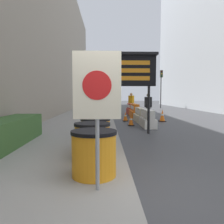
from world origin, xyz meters
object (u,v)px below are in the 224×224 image
(jersey_barrier_white, at_px, (147,119))
(pedestrian_passerby, at_px, (148,104))
(message_board, at_px, (124,71))
(barrel_drum_foreground, at_px, (94,153))
(barrel_drum_middle, at_px, (92,141))
(traffic_cone_far, at_px, (125,116))
(traffic_light_near_curb, at_px, (117,84))
(jersey_barrier_cream, at_px, (140,115))
(pedestrian_worker, at_px, (131,101))
(traffic_cone_mid, at_px, (131,120))
(barrel_drum_back, at_px, (95,133))
(traffic_cone_near, at_px, (162,116))
(jersey_barrier_orange_near, at_px, (135,111))
(traffic_light_far_side, at_px, (161,81))
(warning_sign, at_px, (97,94))
(jersey_barrier_red_striped, at_px, (131,110))

(jersey_barrier_white, relative_size, pedestrian_passerby, 1.09)
(message_board, distance_m, pedestrian_passerby, 5.28)
(barrel_drum_foreground, distance_m, barrel_drum_middle, 1.04)
(traffic_cone_far, distance_m, traffic_light_near_curb, 9.79)
(jersey_barrier_white, relative_size, jersey_barrier_cream, 0.92)
(jersey_barrier_white, distance_m, pedestrian_worker, 8.98)
(traffic_cone_mid, relative_size, pedestrian_passerby, 0.34)
(barrel_drum_back, xyz_separation_m, message_board, (1.00, 2.80, 1.95))
(jersey_barrier_cream, height_order, traffic_cone_near, jersey_barrier_cream)
(traffic_light_near_curb, distance_m, pedestrian_passerby, 9.34)
(jersey_barrier_orange_near, xyz_separation_m, traffic_light_far_side, (4.64, 10.90, 2.84))
(warning_sign, distance_m, pedestrian_worker, 16.52)
(barrel_drum_middle, xyz_separation_m, traffic_cone_far, (1.48, 8.12, -0.25))
(jersey_barrier_red_striped, xyz_separation_m, traffic_light_near_curb, (-0.85, 4.71, 2.31))
(warning_sign, height_order, jersey_barrier_red_striped, warning_sign)
(barrel_drum_middle, xyz_separation_m, traffic_light_far_side, (6.97, 21.36, 2.72))
(warning_sign, height_order, jersey_barrier_white, warning_sign)
(jersey_barrier_white, height_order, pedestrian_worker, pedestrian_worker)
(jersey_barrier_orange_near, bearing_deg, traffic_cone_mid, -99.95)
(barrel_drum_middle, bearing_deg, traffic_cone_far, 79.70)
(traffic_light_far_side, bearing_deg, barrel_drum_back, -108.87)
(barrel_drum_middle, distance_m, jersey_barrier_red_striped, 13.11)
(warning_sign, xyz_separation_m, jersey_barrier_red_striped, (2.16, 14.52, -1.15))
(barrel_drum_foreground, bearing_deg, traffic_light_near_curb, 85.72)
(barrel_drum_middle, height_order, traffic_cone_far, barrel_drum_middle)
(jersey_barrier_cream, distance_m, traffic_light_near_curb, 10.00)
(message_board, xyz_separation_m, traffic_cone_mid, (0.56, 2.32, -2.20))
(warning_sign, distance_m, jersey_barrier_orange_near, 12.32)
(jersey_barrier_white, distance_m, traffic_cone_mid, 0.85)
(message_board, xyz_separation_m, jersey_barrier_cream, (1.31, 4.09, -2.13))
(barrel_drum_foreground, height_order, traffic_light_near_curb, traffic_light_near_curb)
(barrel_drum_middle, relative_size, jersey_barrier_red_striped, 0.37)
(warning_sign, bearing_deg, barrel_drum_middle, 96.07)
(message_board, bearing_deg, traffic_light_far_side, 71.25)
(traffic_light_far_side, bearing_deg, pedestrian_passerby, -107.55)
(jersey_barrier_orange_near, bearing_deg, traffic_light_far_side, 66.95)
(traffic_cone_far, xyz_separation_m, pedestrian_passerby, (1.44, 0.41, 0.70))
(jersey_barrier_orange_near, relative_size, pedestrian_worker, 1.25)
(barrel_drum_back, distance_m, warning_sign, 2.84)
(message_board, bearing_deg, jersey_barrier_orange_near, 78.79)
(jersey_barrier_white, xyz_separation_m, jersey_barrier_red_striped, (0.00, 7.14, 0.02))
(barrel_drum_middle, height_order, pedestrian_passerby, pedestrian_passerby)
(barrel_drum_back, height_order, traffic_cone_near, barrel_drum_back)
(jersey_barrier_cream, height_order, traffic_light_near_curb, traffic_light_near_curb)
(warning_sign, bearing_deg, traffic_cone_near, 70.03)
(jersey_barrier_red_striped, relative_size, traffic_cone_mid, 3.78)
(barrel_drum_foreground, relative_size, traffic_light_near_curb, 0.21)
(traffic_cone_far, relative_size, traffic_light_far_side, 0.13)
(barrel_drum_foreground, xyz_separation_m, message_board, (0.93, 4.86, 1.95))
(message_board, bearing_deg, jersey_barrier_cream, 72.19)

